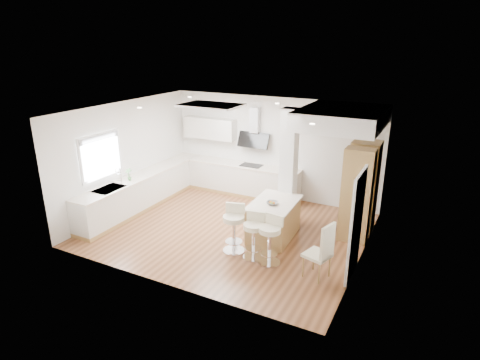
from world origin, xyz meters
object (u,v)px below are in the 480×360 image
Objects in this scene: bar_stool_b at (254,233)px; bar_stool_c at (270,237)px; dining_chair at (322,250)px; peninsula at (274,219)px; bar_stool_a at (234,226)px.

bar_stool_b is 0.38m from bar_stool_c.
dining_chair is (1.07, -0.08, 0.04)m from bar_stool_c.
bar_stool_a is (-0.49, -0.98, 0.15)m from peninsula.
bar_stool_c is (0.86, -0.10, -0.01)m from bar_stool_a.
bar_stool_a is 0.91× the size of dining_chair.
peninsula is 1.47× the size of bar_stool_b.
bar_stool_a is at bearing 163.34° from bar_stool_b.
bar_stool_a is 1.03× the size of bar_stool_c.
peninsula is at bearing 47.84° from bar_stool_a.
bar_stool_c is at bearing -22.45° from bar_stool_a.
dining_chair is (1.93, -0.19, 0.02)m from bar_stool_a.
bar_stool_a reaches higher than peninsula.
peninsula is 1.26× the size of dining_chair.
bar_stool_c is 0.89× the size of dining_chair.
bar_stool_a is 0.87m from bar_stool_c.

